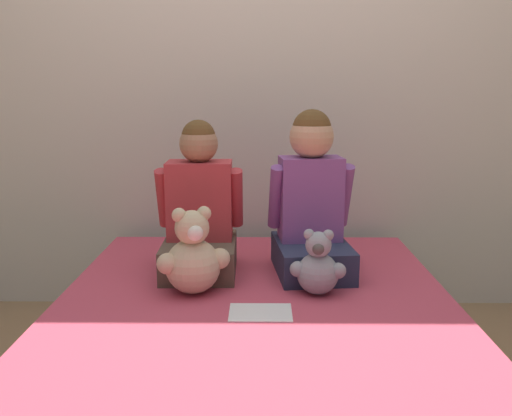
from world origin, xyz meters
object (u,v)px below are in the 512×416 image
at_px(child_on_right, 311,205).
at_px(teddy_bear_held_by_right_child, 318,267).
at_px(teddy_bear_held_by_left_child, 193,257).
at_px(sign_card, 260,312).
at_px(bed, 255,369).
at_px(child_on_left, 200,212).

relative_size(child_on_right, teddy_bear_held_by_right_child, 2.70).
distance_m(teddy_bear_held_by_left_child, sign_card, 0.34).
xyz_separation_m(bed, sign_card, (0.02, 0.02, 0.20)).
relative_size(teddy_bear_held_by_right_child, sign_card, 1.15).
distance_m(bed, child_on_left, 0.68).
height_order(child_on_left, sign_card, child_on_left).
height_order(child_on_right, teddy_bear_held_by_left_child, child_on_right).
xyz_separation_m(teddy_bear_held_by_left_child, sign_card, (0.25, -0.19, -0.13)).
bearing_deg(child_on_right, teddy_bear_held_by_left_child, -156.09).
bearing_deg(teddy_bear_held_by_right_child, child_on_left, 156.20).
distance_m(bed, teddy_bear_held_by_left_child, 0.45).
relative_size(child_on_left, child_on_right, 0.94).
bearing_deg(sign_card, child_on_right, 65.46).
relative_size(bed, teddy_bear_held_by_left_child, 6.05).
bearing_deg(bed, child_on_right, 64.44).
bearing_deg(teddy_bear_held_by_left_child, bed, -60.53).
bearing_deg(teddy_bear_held_by_right_child, sign_card, -132.87).
bearing_deg(teddy_bear_held_by_right_child, bed, -132.58).
relative_size(child_on_right, teddy_bear_held_by_left_child, 2.04).
xyz_separation_m(child_on_left, teddy_bear_held_by_left_child, (0.00, -0.26, -0.11)).
bearing_deg(child_on_left, child_on_right, -0.76).
bearing_deg(teddy_bear_held_by_left_child, child_on_right, 11.33).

